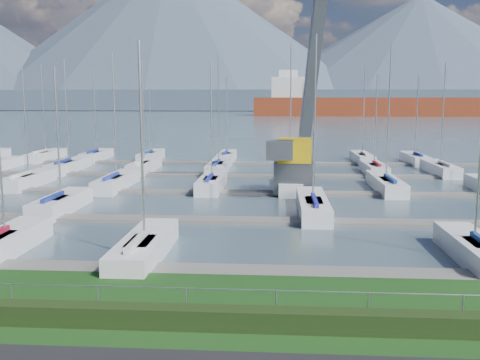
{
  "coord_description": "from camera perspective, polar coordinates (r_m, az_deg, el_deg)",
  "views": [
    {
      "loc": [
        1.94,
        -16.8,
        7.46
      ],
      "look_at": [
        0.0,
        12.0,
        3.0
      ],
      "focal_mm": 40.0,
      "sensor_mm": 36.0,
      "label": 1
    }
  ],
  "objects": [
    {
      "name": "water",
      "position": [
        276.92,
        3.48,
        7.14
      ],
      "size": [
        800.0,
        540.0,
        0.2
      ],
      "primitive_type": "cube",
      "color": "#465A67"
    },
    {
      "name": "hedge",
      "position": [
        17.98,
        -2.75,
        -14.52
      ],
      "size": [
        80.0,
        0.7,
        0.7
      ],
      "primitive_type": "cube",
      "color": "#1E3011",
      "rests_on": "grass"
    },
    {
      "name": "fence",
      "position": [
        18.04,
        -2.62,
        -11.54
      ],
      "size": [
        80.0,
        0.04,
        0.04
      ],
      "primitive_type": "cylinder",
      "rotation": [
        0.0,
        1.57,
        0.0
      ],
      "color": "gray",
      "rests_on": "grass"
    },
    {
      "name": "foothill",
      "position": [
        346.81,
        3.57,
        8.53
      ],
      "size": [
        900.0,
        80.0,
        12.0
      ],
      "primitive_type": "cube",
      "color": "#465666",
      "rests_on": "water"
    },
    {
      "name": "mountains",
      "position": [
        423.28,
        4.71,
        14.07
      ],
      "size": [
        1190.0,
        360.0,
        115.0
      ],
      "color": "#3D4E5A",
      "rests_on": "water"
    },
    {
      "name": "docks",
      "position": [
        43.53,
        1.24,
        -1.38
      ],
      "size": [
        90.0,
        41.6,
        0.25
      ],
      "color": "slate",
      "rests_on": "water"
    },
    {
      "name": "crane",
      "position": [
        44.21,
        6.45,
        5.96
      ],
      "size": [
        5.24,
        13.28,
        22.35
      ],
      "rotation": [
        0.0,
        0.0,
        -0.05
      ],
      "color": "#505356",
      "rests_on": "water"
    },
    {
      "name": "cargo_ship_mid",
      "position": [
        234.72,
        12.3,
        7.64
      ],
      "size": [
        95.77,
        20.56,
        21.5
      ],
      "rotation": [
        0.0,
        0.0,
        -0.03
      ],
      "color": "maroon",
      "rests_on": "water"
    },
    {
      "name": "sailboat_fleet",
      "position": [
        48.32,
        -3.15,
        6.29
      ],
      "size": [
        75.78,
        49.94,
        13.73
      ],
      "color": "#1E3E97",
      "rests_on": "water"
    }
  ]
}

